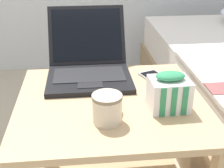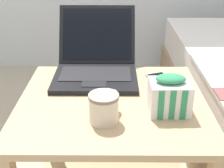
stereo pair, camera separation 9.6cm
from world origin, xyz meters
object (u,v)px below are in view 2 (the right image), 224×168
Objects in this scene: snack_bag at (169,95)px; cell_phone at (162,81)px; laptop at (96,63)px; mug_front_left at (104,106)px.

snack_bag is 0.79× the size of cell_phone.
cell_phone is at bearing -16.24° from laptop.
snack_bag is (0.24, -0.29, 0.01)m from laptop.
cell_phone is (0.25, -0.07, -0.04)m from laptop.
mug_front_left is at bearing -82.84° from laptop.
laptop is 3.12× the size of mug_front_left.
cell_phone is (0.01, 0.21, -0.05)m from snack_bag.
laptop is 0.27m from cell_phone.
snack_bag is at bearing 15.77° from mug_front_left.
mug_front_left reaches higher than cell_phone.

